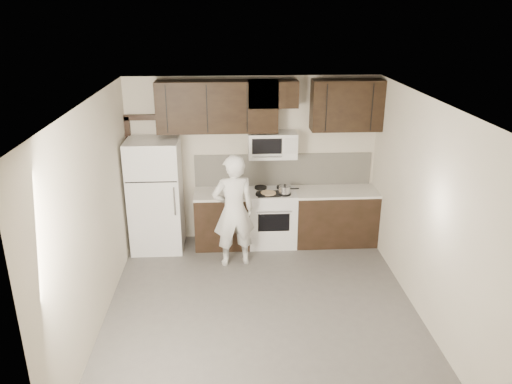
{
  "coord_description": "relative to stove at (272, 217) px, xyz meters",
  "views": [
    {
      "loc": [
        -0.39,
        -5.52,
        3.71
      ],
      "look_at": [
        -0.02,
        0.9,
        1.3
      ],
      "focal_mm": 35.0,
      "sensor_mm": 36.0,
      "label": 1
    }
  ],
  "objects": [
    {
      "name": "door_trim",
      "position": [
        -2.22,
        0.27,
        0.79
      ],
      "size": [
        0.5,
        0.08,
        2.12
      ],
      "color": "black",
      "rests_on": "floor"
    },
    {
      "name": "microwave",
      "position": [
        -0.0,
        0.12,
        1.19
      ],
      "size": [
        0.76,
        0.42,
        0.4
      ],
      "color": "white",
      "rests_on": "upper_cabinets"
    },
    {
      "name": "backsplash",
      "position": [
        0.2,
        0.3,
        0.72
      ],
      "size": [
        2.9,
        0.02,
        0.54
      ],
      "primitive_type": "cube",
      "color": "beige",
      "rests_on": "counter_run"
    },
    {
      "name": "ceiling",
      "position": [
        -0.3,
        -1.94,
        2.24
      ],
      "size": [
        4.5,
        4.5,
        0.0
      ],
      "primitive_type": "plane",
      "rotation": [
        3.14,
        0.0,
        0.0
      ],
      "color": "white",
      "rests_on": "back_wall"
    },
    {
      "name": "stove",
      "position": [
        0.0,
        0.0,
        0.0
      ],
      "size": [
        0.76,
        0.66,
        0.94
      ],
      "color": "white",
      "rests_on": "floor"
    },
    {
      "name": "refrigerator",
      "position": [
        -1.85,
        -0.05,
        0.44
      ],
      "size": [
        0.8,
        0.76,
        1.8
      ],
      "color": "white",
      "rests_on": "floor"
    },
    {
      "name": "counter_run",
      "position": [
        0.3,
        0.0,
        -0.0
      ],
      "size": [
        2.95,
        0.64,
        0.91
      ],
      "color": "black",
      "rests_on": "floor"
    },
    {
      "name": "floor",
      "position": [
        -0.3,
        -1.94,
        -0.46
      ],
      "size": [
        4.5,
        4.5,
        0.0
      ],
      "primitive_type": "plane",
      "color": "#575452",
      "rests_on": "ground"
    },
    {
      "name": "pizza",
      "position": [
        -0.08,
        -0.13,
        0.48
      ],
      "size": [
        0.25,
        0.25,
        0.02
      ],
      "primitive_type": "cylinder",
      "rotation": [
        0.0,
        0.0,
        0.04
      ],
      "color": "beige",
      "rests_on": "baking_tray"
    },
    {
      "name": "upper_cabinets",
      "position": [
        -0.09,
        0.14,
        1.82
      ],
      "size": [
        3.48,
        0.35,
        0.78
      ],
      "color": "black",
      "rests_on": "back_wall"
    },
    {
      "name": "baking_tray",
      "position": [
        -0.08,
        -0.13,
        0.46
      ],
      "size": [
        0.37,
        0.28,
        0.02
      ],
      "primitive_type": "cube",
      "rotation": [
        0.0,
        0.0,
        0.04
      ],
      "color": "black",
      "rests_on": "counter_run"
    },
    {
      "name": "person",
      "position": [
        -0.63,
        -0.67,
        0.4
      ],
      "size": [
        0.7,
        0.52,
        1.73
      ],
      "primitive_type": "imported",
      "rotation": [
        0.0,
        0.0,
        3.33
      ],
      "color": "white",
      "rests_on": "floor"
    },
    {
      "name": "saucepan",
      "position": [
        0.18,
        -0.15,
        0.52
      ],
      "size": [
        0.32,
        0.18,
        0.18
      ],
      "color": "silver",
      "rests_on": "stove"
    },
    {
      "name": "back_wall",
      "position": [
        -0.3,
        0.31,
        0.89
      ],
      "size": [
        4.0,
        0.0,
        4.0
      ],
      "primitive_type": "plane",
      "rotation": [
        1.57,
        0.0,
        0.0
      ],
      "color": "beige",
      "rests_on": "ground"
    }
  ]
}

